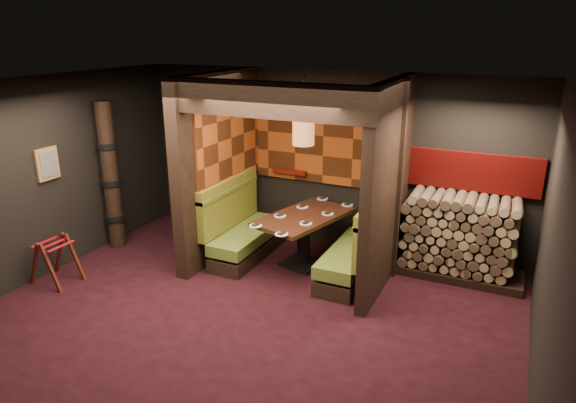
% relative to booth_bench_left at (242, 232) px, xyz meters
% --- Properties ---
extents(floor, '(6.50, 5.50, 0.02)m').
position_rel_booth_bench_left_xyz_m(floor, '(0.96, -1.65, -0.41)').
color(floor, black).
rests_on(floor, ground).
extents(ceiling, '(6.50, 5.50, 0.02)m').
position_rel_booth_bench_left_xyz_m(ceiling, '(0.96, -1.65, 2.46)').
color(ceiling, black).
rests_on(ceiling, ground).
extents(wall_back, '(6.50, 0.02, 2.85)m').
position_rel_booth_bench_left_xyz_m(wall_back, '(0.96, 1.11, 1.02)').
color(wall_back, black).
rests_on(wall_back, ground).
extents(wall_front, '(6.50, 0.02, 2.85)m').
position_rel_booth_bench_left_xyz_m(wall_front, '(0.96, -4.41, 1.02)').
color(wall_front, black).
rests_on(wall_front, ground).
extents(wall_left, '(0.02, 5.50, 2.85)m').
position_rel_booth_bench_left_xyz_m(wall_left, '(-2.30, -1.65, 1.02)').
color(wall_left, black).
rests_on(wall_left, ground).
extents(wall_right, '(0.02, 5.50, 2.85)m').
position_rel_booth_bench_left_xyz_m(wall_right, '(4.22, -1.65, 1.02)').
color(wall_right, black).
rests_on(wall_right, ground).
extents(partition_left, '(0.20, 2.20, 2.85)m').
position_rel_booth_bench_left_xyz_m(partition_left, '(-0.39, -0.00, 1.02)').
color(partition_left, black).
rests_on(partition_left, floor).
extents(partition_right, '(0.15, 2.10, 2.85)m').
position_rel_booth_bench_left_xyz_m(partition_right, '(2.26, 0.05, 1.02)').
color(partition_right, black).
rests_on(partition_right, floor).
extents(header_beam, '(2.85, 0.18, 0.44)m').
position_rel_booth_bench_left_xyz_m(header_beam, '(0.94, -0.95, 2.23)').
color(header_beam, black).
rests_on(header_beam, partition_left).
extents(tapa_back_panel, '(2.40, 0.06, 1.55)m').
position_rel_booth_bench_left_xyz_m(tapa_back_panel, '(0.94, 1.06, 1.42)').
color(tapa_back_panel, '#994014').
rests_on(tapa_back_panel, wall_back).
extents(tapa_side_panel, '(0.04, 1.85, 1.45)m').
position_rel_booth_bench_left_xyz_m(tapa_side_panel, '(-0.27, 0.17, 1.45)').
color(tapa_side_panel, '#994014').
rests_on(tapa_side_panel, partition_left).
extents(lacquer_shelf, '(0.60, 0.12, 0.07)m').
position_rel_booth_bench_left_xyz_m(lacquer_shelf, '(0.36, 1.00, 0.78)').
color(lacquer_shelf, '#561108').
rests_on(lacquer_shelf, wall_back).
extents(booth_bench_left, '(0.68, 1.60, 1.14)m').
position_rel_booth_bench_left_xyz_m(booth_bench_left, '(0.00, 0.00, 0.00)').
color(booth_bench_left, black).
rests_on(booth_bench_left, floor).
extents(booth_bench_right, '(0.68, 1.60, 1.14)m').
position_rel_booth_bench_left_xyz_m(booth_bench_right, '(1.89, 0.00, 0.00)').
color(booth_bench_right, black).
rests_on(booth_bench_right, floor).
extents(dining_table, '(1.21, 1.70, 0.81)m').
position_rel_booth_bench_left_xyz_m(dining_table, '(1.02, 0.08, 0.18)').
color(dining_table, black).
rests_on(dining_table, floor).
extents(place_settings, '(1.06, 1.83, 0.03)m').
position_rel_booth_bench_left_xyz_m(place_settings, '(1.02, 0.08, 0.42)').
color(place_settings, white).
rests_on(place_settings, dining_table).
extents(pendant_lamp, '(0.31, 0.31, 0.96)m').
position_rel_booth_bench_left_xyz_m(pendant_lamp, '(1.02, 0.03, 1.71)').
color(pendant_lamp, '#985B32').
rests_on(pendant_lamp, ceiling).
extents(framed_picture, '(0.05, 0.36, 0.46)m').
position_rel_booth_bench_left_xyz_m(framed_picture, '(-2.25, -1.55, 1.22)').
color(framed_picture, olive).
rests_on(framed_picture, wall_left).
extents(luggage_rack, '(0.67, 0.48, 0.71)m').
position_rel_booth_bench_left_xyz_m(luggage_rack, '(-1.95, -1.92, -0.04)').
color(luggage_rack, '#49150D').
rests_on(luggage_rack, floor).
extents(totem_column, '(0.31, 0.31, 2.40)m').
position_rel_booth_bench_left_xyz_m(totem_column, '(-2.09, -0.55, 0.79)').
color(totem_column, black).
rests_on(totem_column, floor).
extents(firewood_stack, '(1.73, 0.70, 1.22)m').
position_rel_booth_bench_left_xyz_m(firewood_stack, '(3.25, 0.70, 0.21)').
color(firewood_stack, black).
rests_on(firewood_stack, floor).
extents(mosaic_header, '(1.83, 0.10, 0.56)m').
position_rel_booth_bench_left_xyz_m(mosaic_header, '(3.25, 1.03, 1.10)').
color(mosaic_header, '#670C09').
rests_on(mosaic_header, wall_back).
extents(bay_front_post, '(0.08, 0.08, 2.85)m').
position_rel_booth_bench_left_xyz_m(bay_front_post, '(2.35, 0.31, 1.02)').
color(bay_front_post, black).
rests_on(bay_front_post, floor).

